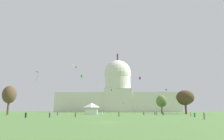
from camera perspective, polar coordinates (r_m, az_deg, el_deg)
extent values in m
plane|color=#4C7538|center=(35.73, -1.70, -14.62)|extent=(800.00, 800.00, 0.00)
cube|color=silver|center=(230.72, -7.02, -9.18)|extent=(68.83, 24.50, 21.43)
cube|color=silver|center=(231.03, 10.35, -9.09)|extent=(68.83, 24.50, 21.43)
cube|color=silver|center=(228.38, 1.67, -8.73)|extent=(29.93, 26.95, 25.51)
cylinder|color=silver|center=(230.46, 1.64, -3.27)|extent=(29.30, 29.30, 18.40)
sphere|color=silver|center=(231.95, 1.62, -1.02)|extent=(31.03, 31.03, 31.03)
cylinder|color=#2D3833|center=(236.28, 1.60, 3.66)|extent=(1.80, 1.80, 8.17)
cube|color=white|center=(104.28, -5.91, -11.84)|extent=(6.18, 5.11, 2.30)
pyramid|color=white|center=(104.31, -5.87, -9.95)|extent=(6.49, 5.36, 2.30)
cylinder|color=#42301E|center=(129.37, 20.19, -10.20)|extent=(0.56, 0.56, 6.47)
ellipsoid|color=#42301E|center=(129.54, 20.02, -7.80)|extent=(10.27, 9.68, 7.34)
cylinder|color=#4C3823|center=(116.35, 20.34, -10.10)|extent=(0.87, 0.87, 6.55)
ellipsoid|color=#4C3823|center=(116.55, 20.15, -7.35)|extent=(11.22, 10.63, 7.79)
cylinder|color=brown|center=(102.71, -27.53, -9.41)|extent=(0.86, 0.86, 6.69)
ellipsoid|color=brown|center=(102.95, -27.23, -6.23)|extent=(8.56, 8.60, 7.99)
cylinder|color=brown|center=(130.79, 14.04, -10.79)|extent=(0.86, 0.86, 5.39)
ellipsoid|color=olive|center=(130.91, 13.93, -8.62)|extent=(9.11, 9.14, 7.56)
cylinder|color=black|center=(84.13, 14.35, -12.01)|extent=(0.45, 0.45, 1.28)
sphere|color=beige|center=(84.12, 14.33, -11.49)|extent=(0.32, 0.32, 0.26)
cylinder|color=#703D93|center=(88.64, 12.18, -12.03)|extent=(0.62, 0.62, 1.37)
sphere|color=tan|center=(88.64, 12.16, -11.50)|extent=(0.34, 0.34, 0.25)
cylinder|color=#703D93|center=(87.42, 9.08, -12.17)|extent=(0.58, 0.58, 1.32)
sphere|color=#A37556|center=(87.41, 9.07, -11.66)|extent=(0.29, 0.29, 0.22)
cylinder|color=navy|center=(60.59, -17.37, -12.22)|extent=(0.50, 0.50, 1.24)
sphere|color=#A37556|center=(60.58, -17.32, -11.52)|extent=(0.34, 0.34, 0.24)
cylinder|color=#1E757A|center=(66.95, 22.52, -11.76)|extent=(0.55, 0.55, 1.24)
sphere|color=beige|center=(66.94, 22.47, -11.12)|extent=(0.29, 0.29, 0.25)
cylinder|color=gray|center=(50.24, 24.83, -11.87)|extent=(0.43, 0.43, 1.41)
sphere|color=#A37556|center=(50.23, 24.75, -10.94)|extent=(0.29, 0.29, 0.24)
cylinder|color=olive|center=(60.93, -10.34, -12.50)|extent=(0.63, 0.63, 1.33)
sphere|color=#A37556|center=(60.92, -10.31, -11.75)|extent=(0.34, 0.34, 0.26)
cylinder|color=#703D93|center=(84.22, -15.26, -11.98)|extent=(0.47, 0.47, 1.24)
sphere|color=tan|center=(84.21, -15.24, -11.48)|extent=(0.23, 0.23, 0.23)
cylinder|color=olive|center=(66.16, 2.01, -12.50)|extent=(0.54, 0.54, 1.51)
sphere|color=#A37556|center=(66.15, 2.00, -11.74)|extent=(0.29, 0.29, 0.23)
cylinder|color=silver|center=(93.15, -2.86, -12.23)|extent=(0.64, 0.64, 1.36)
sphere|color=tan|center=(93.14, -2.85, -11.73)|extent=(0.34, 0.34, 0.25)
cylinder|color=tan|center=(78.01, 21.58, -11.61)|extent=(0.60, 0.60, 1.38)
sphere|color=tan|center=(78.01, 21.54, -11.03)|extent=(0.28, 0.28, 0.21)
cylinder|color=olive|center=(89.88, 12.68, -11.95)|extent=(0.40, 0.40, 1.53)
sphere|color=tan|center=(89.88, 12.65, -11.38)|extent=(0.28, 0.28, 0.25)
cylinder|color=black|center=(61.02, -23.41, -11.76)|extent=(0.62, 0.62, 1.32)
sphere|color=brown|center=(61.00, -23.35, -11.03)|extent=(0.34, 0.34, 0.24)
pyramid|color=black|center=(105.13, -20.41, -0.66)|extent=(1.54, 1.90, 0.25)
cylinder|color=black|center=(104.97, -20.57, -2.04)|extent=(0.55, 0.18, 3.28)
cube|color=green|center=(122.79, -8.61, -1.89)|extent=(1.35, 1.40, 0.68)
cube|color=green|center=(122.89, -8.60, -1.61)|extent=(1.35, 1.40, 0.68)
cylinder|color=orange|center=(122.56, -8.69, -2.63)|extent=(0.08, 0.34, 2.70)
cube|color=orange|center=(187.36, 3.24, -9.50)|extent=(1.28, 1.23, 0.68)
cube|color=orange|center=(187.39, 3.24, -9.30)|extent=(1.28, 1.23, 0.68)
cylinder|color=orange|center=(187.31, 3.26, -10.09)|extent=(0.34, 0.08, 3.42)
cube|color=red|center=(179.57, -10.21, 0.68)|extent=(1.38, 1.43, 0.74)
cube|color=red|center=(179.72, -10.20, 0.90)|extent=(1.38, 1.43, 0.74)
cube|color=blue|center=(119.85, -0.16, -5.68)|extent=(0.61, 0.67, 1.47)
cylinder|color=yellow|center=(119.71, -0.16, -6.38)|extent=(0.24, 0.08, 1.49)
cube|color=yellow|center=(176.73, 6.28, -7.16)|extent=(0.28, 1.11, 0.95)
cylinder|color=yellow|center=(176.61, 6.24, -7.64)|extent=(0.17, 0.23, 2.05)
pyramid|color=teal|center=(164.91, -4.31, -3.46)|extent=(0.92, 1.11, 0.13)
cylinder|color=red|center=(164.71, -4.46, -3.95)|extent=(0.12, 0.20, 1.85)
cube|color=pink|center=(157.97, -10.51, -8.13)|extent=(0.46, 0.81, 1.45)
pyramid|color=gold|center=(178.60, 12.58, -8.86)|extent=(1.06, 1.49, 0.20)
cylinder|color=gold|center=(178.55, 12.45, -9.44)|extent=(0.26, 0.25, 2.29)
cube|color=#33BCDB|center=(123.14, 15.24, -5.53)|extent=(1.03, 1.09, 0.58)
cube|color=#33BCDB|center=(123.19, 15.23, -5.31)|extent=(1.03, 1.09, 0.58)
cylinder|color=#33BCDB|center=(123.00, 15.21, -6.11)|extent=(0.16, 0.15, 2.10)
cube|color=white|center=(123.06, -11.03, 1.52)|extent=(0.82, 0.57, 0.91)
pyramid|color=#8CD133|center=(148.15, 15.27, 6.93)|extent=(0.78, 1.49, 0.28)
pyramid|color=purple|center=(81.36, -9.81, -3.08)|extent=(1.24, 1.11, 0.23)
cube|color=#D1339E|center=(91.78, 7.96, -2.45)|extent=(0.94, 1.02, 0.66)
cube|color=#D1339E|center=(91.86, 7.95, -2.15)|extent=(0.94, 1.02, 0.66)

